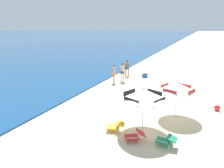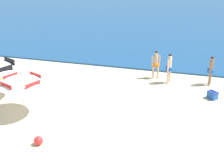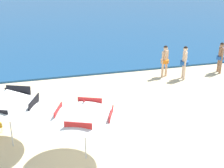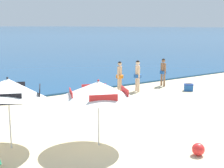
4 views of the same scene
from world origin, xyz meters
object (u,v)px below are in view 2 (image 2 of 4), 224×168
cooler_box (213,95)px  beach_ball (38,141)px  lounge_chair_under_umbrella (0,82)px  beach_umbrella_striped_second (21,79)px  person_wading_in (156,63)px  person_standing_near_shore (211,69)px  person_standing_beside (169,66)px

cooler_box → beach_ball: (-6.64, -6.28, -0.02)m
lounge_chair_under_umbrella → beach_umbrella_striped_second: bearing=-39.9°
person_wading_in → beach_ball: bearing=-112.0°
cooler_box → beach_ball: 9.14m
beach_umbrella_striped_second → lounge_chair_under_umbrella: beach_umbrella_striped_second is taller
beach_umbrella_striped_second → beach_ball: 3.33m
person_standing_near_shore → person_standing_beside: bearing=-171.2°
lounge_chair_under_umbrella → person_standing_near_shore: 11.86m
beach_umbrella_striped_second → person_standing_near_shore: (8.37, 5.91, -0.77)m
lounge_chair_under_umbrella → person_wading_in: person_wading_in is taller
lounge_chair_under_umbrella → cooler_box: 11.59m
person_wading_in → lounge_chair_under_umbrella: bearing=-156.3°
lounge_chair_under_umbrella → cooler_box: bearing=7.7°
person_standing_near_shore → beach_ball: 10.46m
person_standing_beside → beach_ball: bearing=-118.3°
person_standing_beside → person_wading_in: (-0.84, 0.52, -0.03)m
beach_umbrella_striped_second → person_wading_in: 8.07m
person_standing_near_shore → beach_ball: bearing=-128.4°
cooler_box → person_standing_beside: bearing=147.8°
person_standing_beside → person_wading_in: size_ratio=1.03×
person_wading_in → beach_ball: size_ratio=4.63×
lounge_chair_under_umbrella → cooler_box: lounge_chair_under_umbrella is taller
lounge_chair_under_umbrella → person_wading_in: size_ratio=0.57×
beach_umbrella_striped_second → person_standing_near_shore: bearing=35.2°
lounge_chair_under_umbrella → person_wading_in: 9.00m
beach_umbrella_striped_second → lounge_chair_under_umbrella: (-2.96, 2.47, -1.46)m
beach_ball → cooler_box: bearing=43.4°
lounge_chair_under_umbrella → beach_ball: lounge_chair_under_umbrella is taller
beach_umbrella_striped_second → person_wading_in: bearing=49.2°
beach_umbrella_striped_second → person_standing_near_shore: size_ratio=1.88×
lounge_chair_under_umbrella → person_standing_near_shore: size_ratio=0.57×
lounge_chair_under_umbrella → person_standing_beside: (9.06, 3.08, 0.72)m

